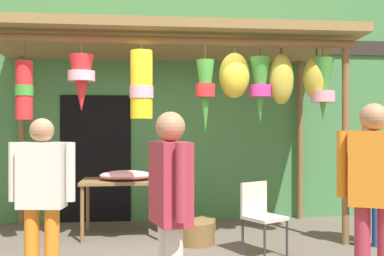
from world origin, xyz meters
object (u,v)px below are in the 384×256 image
Objects in this scene: display_table at (122,186)px; wicker_basket_by_table at (196,233)px; shopper_by_bananas at (42,191)px; folding_chair at (260,212)px; vendor_in_orange at (170,203)px; customer_foreground at (374,186)px; flower_heap_on_table at (127,175)px; wicker_basket_spare at (199,225)px; passerby_at_right at (371,172)px.

display_table is 1.24m from wicker_basket_by_table.
folding_chair is at bearing 26.03° from shopper_by_bananas.
customer_foreground reaches higher than vendor_in_orange.
shopper_by_bananas is at bearing -107.80° from flower_heap_on_table.
customer_foreground reaches higher than flower_heap_on_table.
wicker_basket_spare is 0.30× the size of passerby_at_right.
passerby_at_right is (1.47, 0.19, 0.44)m from folding_chair.
customer_foreground is at bearing -52.73° from display_table.
folding_chair is 2.56m from shopper_by_bananas.
folding_chair is 0.96m from wicker_basket_by_table.
wicker_basket_spare is (0.12, 0.68, -0.05)m from wicker_basket_by_table.
folding_chair reaches higher than display_table.
vendor_in_orange reaches higher than shopper_by_bananas.
customer_foreground is at bearing -72.78° from folding_chair.
customer_foreground is 1.06× the size of passerby_at_right.
passerby_at_right is at bearing -16.08° from flower_heap_on_table.
shopper_by_bananas is 0.98× the size of passerby_at_right.
wicker_basket_spare is at bearing 79.26° from vendor_in_orange.
display_table is 2.36× the size of wicker_basket_by_table.
passerby_at_right reaches higher than folding_chair.
vendor_in_orange is (0.38, -3.07, 0.10)m from flower_heap_on_table.
wicker_basket_by_table is at bearing 170.12° from passerby_at_right.
shopper_by_bananas is (-2.27, -1.11, 0.42)m from folding_chair.
flower_heap_on_table is at bearing 127.17° from customer_foreground.
vendor_in_orange is at bearing -120.64° from folding_chair.
wicker_basket_by_table is (0.96, -0.58, -0.54)m from display_table.
flower_heap_on_table is at bearing -49.60° from display_table.
display_table is 1.32× the size of folding_chair.
display_table is 2.36m from shopper_by_bananas.
wicker_basket_spare is 0.29× the size of customer_foreground.
passerby_at_right is at bearing -27.37° from wicker_basket_spare.
vendor_in_orange is 1.74m from customer_foreground.
flower_heap_on_table is 0.43× the size of customer_foreground.
wicker_basket_spare is at bearing 114.55° from folding_chair.
customer_foreground reaches higher than wicker_basket_spare.
wicker_basket_spare is at bearing 54.21° from shopper_by_bananas.
wicker_basket_spare is (-0.57, 1.25, -0.41)m from folding_chair.
display_table is 0.69× the size of vendor_in_orange.
wicker_basket_by_table is 0.28× the size of customer_foreground.
wicker_basket_by_table is at bearing 46.63° from shopper_by_bananas.
passerby_at_right reaches higher than shopper_by_bananas.
shopper_by_bananas is (-2.79, 0.59, -0.08)m from customer_foreground.
wicker_basket_spare is at bearing 110.42° from customer_foreground.
display_table is 0.69× the size of passerby_at_right.
flower_heap_on_table reaches higher than wicker_basket_spare.
passerby_at_right is (2.65, 2.20, -0.00)m from vendor_in_orange.
flower_heap_on_table is at bearing 145.75° from folding_chair.
wicker_basket_spare is 3.27m from customer_foreground.
wicker_basket_by_table is 0.29× the size of vendor_in_orange.
customer_foreground is at bearing 10.30° from vendor_in_orange.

